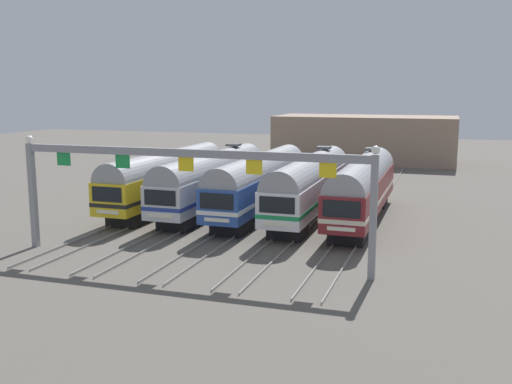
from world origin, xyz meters
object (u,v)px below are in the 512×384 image
object	(u,v)px
commuter_train_silver	(212,178)
commuter_train_maroon	(363,186)
commuter_train_white	(310,183)
catenary_gantry	(186,171)
commuter_train_yellow	(167,176)
commuter_train_blue	(260,181)

from	to	relation	value
commuter_train_silver	commuter_train_maroon	bearing A→B (deg)	0.00
commuter_train_white	catenary_gantry	world-z (taller)	catenary_gantry
commuter_train_yellow	commuter_train_silver	xyz separation A→B (m)	(4.02, 0.00, 0.00)
commuter_train_silver	commuter_train_blue	world-z (taller)	commuter_train_silver
commuter_train_white	commuter_train_silver	bearing A→B (deg)	180.00
commuter_train_yellow	commuter_train_blue	distance (m)	8.04
commuter_train_maroon	catenary_gantry	size ratio (longest dim) A/B	0.85
commuter_train_yellow	commuter_train_silver	world-z (taller)	commuter_train_silver
commuter_train_silver	commuter_train_blue	xyz separation A→B (m)	(4.02, -0.00, -0.00)
commuter_train_silver	commuter_train_white	world-z (taller)	same
commuter_train_yellow	commuter_train_silver	size ratio (longest dim) A/B	1.00
commuter_train_maroon	catenary_gantry	xyz separation A→B (m)	(-8.04, -13.50, 2.55)
commuter_train_silver	commuter_train_blue	bearing A→B (deg)	-0.06
commuter_train_silver	commuter_train_maroon	xyz separation A→B (m)	(12.05, 0.00, 0.00)
commuter_train_yellow	commuter_train_blue	world-z (taller)	same
commuter_train_yellow	commuter_train_maroon	size ratio (longest dim) A/B	1.00
commuter_train_yellow	catenary_gantry	world-z (taller)	catenary_gantry
commuter_train_silver	commuter_train_white	size ratio (longest dim) A/B	1.00
commuter_train_silver	catenary_gantry	xyz separation A→B (m)	(4.02, -13.50, 2.55)
commuter_train_yellow	commuter_train_white	world-z (taller)	commuter_train_white
commuter_train_yellow	commuter_train_maroon	world-z (taller)	commuter_train_maroon
commuter_train_blue	commuter_train_yellow	bearing A→B (deg)	180.00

